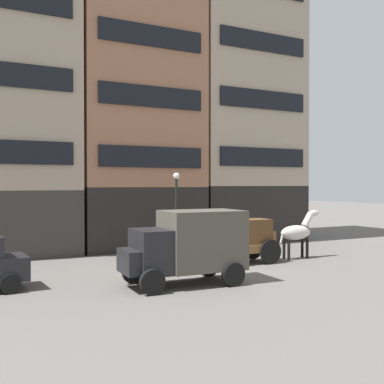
{
  "coord_description": "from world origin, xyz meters",
  "views": [
    {
      "loc": [
        -9.27,
        -15.52,
        3.57
      ],
      "look_at": [
        -0.29,
        2.08,
        3.23
      ],
      "focal_mm": 43.27,
      "sensor_mm": 36.0,
      "label": 1
    }
  ],
  "objects_px": {
    "cargo_wagon": "(246,238)",
    "pedestrian_officer": "(165,239)",
    "draft_horse": "(297,232)",
    "delivery_truck_near": "(187,245)",
    "streetlamp_curbside": "(176,203)"
  },
  "relations": [
    {
      "from": "draft_horse",
      "to": "streetlamp_curbside",
      "type": "bearing_deg",
      "value": 150.13
    },
    {
      "from": "draft_horse",
      "to": "delivery_truck_near",
      "type": "bearing_deg",
      "value": -159.27
    },
    {
      "from": "delivery_truck_near",
      "to": "streetlamp_curbside",
      "type": "xyz_separation_m",
      "value": [
        2.22,
        5.64,
        1.25
      ]
    },
    {
      "from": "cargo_wagon",
      "to": "draft_horse",
      "type": "xyz_separation_m",
      "value": [
        2.95,
        -0.0,
        0.12
      ]
    },
    {
      "from": "cargo_wagon",
      "to": "draft_horse",
      "type": "relative_size",
      "value": 1.24
    },
    {
      "from": "draft_horse",
      "to": "pedestrian_officer",
      "type": "height_order",
      "value": "draft_horse"
    },
    {
      "from": "draft_horse",
      "to": "delivery_truck_near",
      "type": "height_order",
      "value": "delivery_truck_near"
    },
    {
      "from": "delivery_truck_near",
      "to": "draft_horse",
      "type": "bearing_deg",
      "value": 20.73
    },
    {
      "from": "cargo_wagon",
      "to": "pedestrian_officer",
      "type": "distance_m",
      "value": 3.75
    },
    {
      "from": "pedestrian_officer",
      "to": "delivery_truck_near",
      "type": "bearing_deg",
      "value": -105.34
    },
    {
      "from": "delivery_truck_near",
      "to": "cargo_wagon",
      "type": "bearing_deg",
      "value": 32.52
    },
    {
      "from": "streetlamp_curbside",
      "to": "pedestrian_officer",
      "type": "bearing_deg",
      "value": -147.02
    },
    {
      "from": "cargo_wagon",
      "to": "delivery_truck_near",
      "type": "distance_m",
      "value": 5.12
    },
    {
      "from": "draft_horse",
      "to": "streetlamp_curbside",
      "type": "distance_m",
      "value": 5.98
    },
    {
      "from": "pedestrian_officer",
      "to": "streetlamp_curbside",
      "type": "distance_m",
      "value": 1.95
    }
  ]
}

